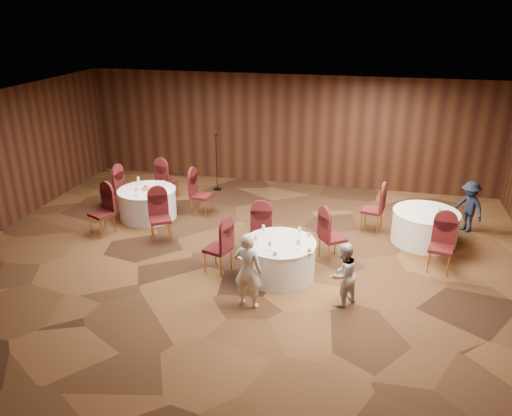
% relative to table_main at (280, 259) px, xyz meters
% --- Properties ---
extents(ground, '(12.00, 12.00, 0.00)m').
position_rel_table_main_xyz_m(ground, '(-0.85, 0.53, -0.38)').
color(ground, black).
rests_on(ground, ground).
extents(room_shell, '(12.00, 12.00, 12.00)m').
position_rel_table_main_xyz_m(room_shell, '(-0.85, 0.53, 1.59)').
color(room_shell, silver).
rests_on(room_shell, ground).
extents(table_main, '(1.42, 1.42, 0.74)m').
position_rel_table_main_xyz_m(table_main, '(0.00, 0.00, 0.00)').
color(table_main, silver).
rests_on(table_main, ground).
extents(table_left, '(1.44, 1.44, 0.74)m').
position_rel_table_main_xyz_m(table_left, '(-3.78, 2.13, 0.00)').
color(table_left, silver).
rests_on(table_left, ground).
extents(table_right, '(1.46, 1.46, 0.74)m').
position_rel_table_main_xyz_m(table_right, '(2.89, 2.24, 0.00)').
color(table_right, silver).
rests_on(table_right, ground).
extents(chairs_main, '(2.87, 1.78, 1.00)m').
position_rel_table_main_xyz_m(chairs_main, '(-0.30, 0.64, 0.12)').
color(chairs_main, '#3B0B17').
rests_on(chairs_main, ground).
extents(chairs_left, '(2.97, 3.17, 1.00)m').
position_rel_table_main_xyz_m(chairs_left, '(-3.72, 2.14, 0.12)').
color(chairs_left, '#3B0B17').
rests_on(chairs_left, ground).
extents(chairs_right, '(1.99, 2.34, 1.00)m').
position_rel_table_main_xyz_m(chairs_right, '(2.41, 1.81, 0.12)').
color(chairs_right, '#3B0B17').
rests_on(chairs_right, ground).
extents(tabletop_main, '(1.14, 1.12, 0.22)m').
position_rel_table_main_xyz_m(tabletop_main, '(0.15, -0.12, 0.47)').
color(tabletop_main, silver).
rests_on(tabletop_main, table_main).
extents(tabletop_left, '(0.82, 0.78, 0.22)m').
position_rel_table_main_xyz_m(tabletop_left, '(-3.77, 2.13, 0.45)').
color(tabletop_left, silver).
rests_on(tabletop_left, table_left).
extents(tabletop_right, '(0.08, 0.08, 0.22)m').
position_rel_table_main_xyz_m(tabletop_right, '(3.11, 1.98, 0.52)').
color(tabletop_right, silver).
rests_on(tabletop_right, table_right).
extents(mic_stand, '(0.24, 0.24, 1.64)m').
position_rel_table_main_xyz_m(mic_stand, '(-2.69, 4.48, 0.11)').
color(mic_stand, black).
rests_on(mic_stand, ground).
extents(woman_a, '(0.57, 0.42, 1.43)m').
position_rel_table_main_xyz_m(woman_a, '(-0.34, -1.17, 0.34)').
color(woman_a, silver).
rests_on(woman_a, ground).
extents(woman_b, '(0.72, 0.74, 1.21)m').
position_rel_table_main_xyz_m(woman_b, '(1.27, -0.74, 0.23)').
color(woman_b, '#B1B2B7').
rests_on(woman_b, ground).
extents(man_c, '(0.85, 0.90, 1.23)m').
position_rel_table_main_xyz_m(man_c, '(3.92, 3.11, 0.24)').
color(man_c, black).
rests_on(man_c, ground).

